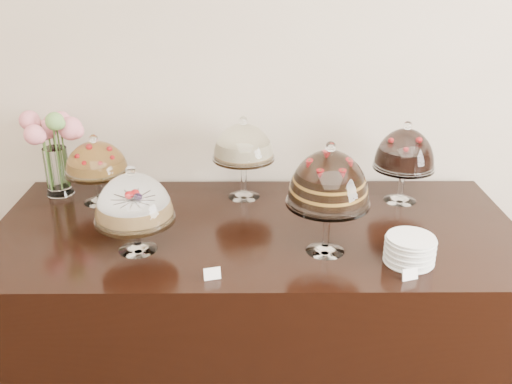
{
  "coord_description": "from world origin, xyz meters",
  "views": [
    {
      "loc": [
        -0.34,
        0.31,
        1.98
      ],
      "look_at": [
        -0.33,
        2.4,
        1.08
      ],
      "focal_mm": 40.0,
      "sensor_mm": 36.0,
      "label": 1
    }
  ],
  "objects_px": {
    "display_counter": "(256,315)",
    "cake_stand_cheesecake": "(243,145)",
    "flower_vase": "(53,142)",
    "cake_stand_fruit_tart": "(96,161)",
    "plate_stack": "(410,250)",
    "cake_stand_sugar_sponge": "(134,201)",
    "cake_stand_dark_choco": "(405,152)",
    "cake_stand_choco_layer": "(329,182)"
  },
  "relations": [
    {
      "from": "display_counter",
      "to": "cake_stand_cheesecake",
      "type": "distance_m",
      "value": 0.77
    },
    {
      "from": "display_counter",
      "to": "flower_vase",
      "type": "height_order",
      "value": "flower_vase"
    },
    {
      "from": "cake_stand_cheesecake",
      "to": "cake_stand_fruit_tart",
      "type": "bearing_deg",
      "value": -175.39
    },
    {
      "from": "plate_stack",
      "to": "cake_stand_sugar_sponge",
      "type": "bearing_deg",
      "value": 174.05
    },
    {
      "from": "cake_stand_dark_choco",
      "to": "cake_stand_choco_layer",
      "type": "bearing_deg",
      "value": -130.36
    },
    {
      "from": "cake_stand_dark_choco",
      "to": "cake_stand_fruit_tart",
      "type": "bearing_deg",
      "value": -179.86
    },
    {
      "from": "cake_stand_cheesecake",
      "to": "display_counter",
      "type": "bearing_deg",
      "value": -80.25
    },
    {
      "from": "display_counter",
      "to": "cake_stand_choco_layer",
      "type": "bearing_deg",
      "value": -38.12
    },
    {
      "from": "cake_stand_choco_layer",
      "to": "cake_stand_cheesecake",
      "type": "height_order",
      "value": "cake_stand_choco_layer"
    },
    {
      "from": "cake_stand_sugar_sponge",
      "to": "cake_stand_choco_layer",
      "type": "distance_m",
      "value": 0.73
    },
    {
      "from": "plate_stack",
      "to": "flower_vase",
      "type": "bearing_deg",
      "value": 156.49
    },
    {
      "from": "cake_stand_fruit_tart",
      "to": "plate_stack",
      "type": "relative_size",
      "value": 1.77
    },
    {
      "from": "flower_vase",
      "to": "plate_stack",
      "type": "distance_m",
      "value": 1.64
    },
    {
      "from": "cake_stand_choco_layer",
      "to": "cake_stand_fruit_tart",
      "type": "xyz_separation_m",
      "value": [
        -0.98,
        0.47,
        -0.09
      ]
    },
    {
      "from": "cake_stand_cheesecake",
      "to": "cake_stand_dark_choco",
      "type": "height_order",
      "value": "cake_stand_cheesecake"
    },
    {
      "from": "cake_stand_dark_choco",
      "to": "cake_stand_sugar_sponge",
      "type": "bearing_deg",
      "value": -157.93
    },
    {
      "from": "display_counter",
      "to": "flower_vase",
      "type": "distance_m",
      "value": 1.22
    },
    {
      "from": "display_counter",
      "to": "cake_stand_sugar_sponge",
      "type": "bearing_deg",
      "value": -157.34
    },
    {
      "from": "cake_stand_fruit_tart",
      "to": "cake_stand_sugar_sponge",
      "type": "bearing_deg",
      "value": -60.68
    },
    {
      "from": "cake_stand_dark_choco",
      "to": "cake_stand_fruit_tart",
      "type": "height_order",
      "value": "cake_stand_dark_choco"
    },
    {
      "from": "cake_stand_fruit_tart",
      "to": "cake_stand_cheesecake",
      "type": "bearing_deg",
      "value": 4.61
    },
    {
      "from": "display_counter",
      "to": "plate_stack",
      "type": "bearing_deg",
      "value": -27.83
    },
    {
      "from": "cake_stand_cheesecake",
      "to": "cake_stand_fruit_tart",
      "type": "relative_size",
      "value": 1.2
    },
    {
      "from": "display_counter",
      "to": "plate_stack",
      "type": "height_order",
      "value": "plate_stack"
    },
    {
      "from": "display_counter",
      "to": "flower_vase",
      "type": "bearing_deg",
      "value": 159.28
    },
    {
      "from": "cake_stand_dark_choco",
      "to": "plate_stack",
      "type": "xyz_separation_m",
      "value": [
        -0.1,
        -0.57,
        -0.18
      ]
    },
    {
      "from": "cake_stand_sugar_sponge",
      "to": "cake_stand_dark_choco",
      "type": "height_order",
      "value": "cake_stand_dark_choco"
    },
    {
      "from": "cake_stand_cheesecake",
      "to": "plate_stack",
      "type": "height_order",
      "value": "cake_stand_cheesecake"
    },
    {
      "from": "cake_stand_dark_choco",
      "to": "display_counter",
      "type": "bearing_deg",
      "value": -158.34
    },
    {
      "from": "plate_stack",
      "to": "cake_stand_choco_layer",
      "type": "bearing_deg",
      "value": 163.28
    },
    {
      "from": "cake_stand_sugar_sponge",
      "to": "cake_stand_dark_choco",
      "type": "xyz_separation_m",
      "value": [
        1.13,
        0.46,
        0.03
      ]
    },
    {
      "from": "cake_stand_cheesecake",
      "to": "cake_stand_sugar_sponge",
      "type": "bearing_deg",
      "value": -128.61
    },
    {
      "from": "cake_stand_choco_layer",
      "to": "cake_stand_fruit_tart",
      "type": "bearing_deg",
      "value": 154.34
    },
    {
      "from": "cake_stand_sugar_sponge",
      "to": "cake_stand_fruit_tart",
      "type": "xyz_separation_m",
      "value": [
        -0.26,
        0.45,
        -0.01
      ]
    },
    {
      "from": "cake_stand_sugar_sponge",
      "to": "cake_stand_fruit_tart",
      "type": "bearing_deg",
      "value": 119.32
    },
    {
      "from": "flower_vase",
      "to": "display_counter",
      "type": "bearing_deg",
      "value": -20.72
    },
    {
      "from": "cake_stand_choco_layer",
      "to": "cake_stand_fruit_tart",
      "type": "relative_size",
      "value": 1.38
    },
    {
      "from": "cake_stand_dark_choco",
      "to": "plate_stack",
      "type": "height_order",
      "value": "cake_stand_dark_choco"
    },
    {
      "from": "cake_stand_sugar_sponge",
      "to": "cake_stand_fruit_tart",
      "type": "distance_m",
      "value": 0.52
    },
    {
      "from": "cake_stand_fruit_tart",
      "to": "flower_vase",
      "type": "distance_m",
      "value": 0.24
    },
    {
      "from": "cake_stand_sugar_sponge",
      "to": "plate_stack",
      "type": "bearing_deg",
      "value": -5.95
    },
    {
      "from": "cake_stand_cheesecake",
      "to": "cake_stand_dark_choco",
      "type": "bearing_deg",
      "value": -3.96
    }
  ]
}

